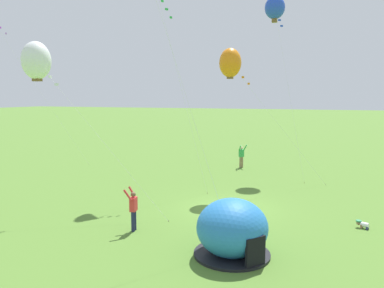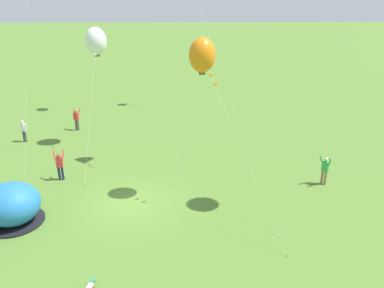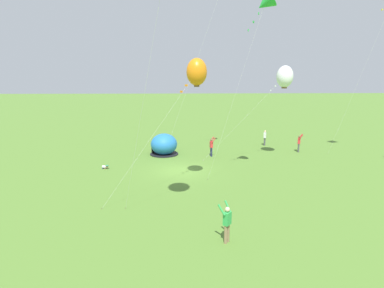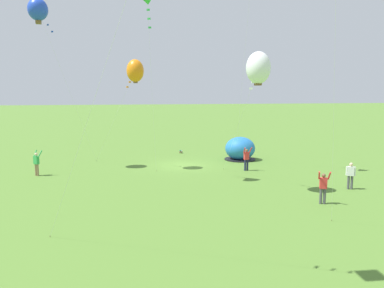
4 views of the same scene
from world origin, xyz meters
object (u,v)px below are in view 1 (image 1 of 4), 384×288
Objects in this scene: popup_tent at (232,229)px; kite_white at (36,61)px; person_with_toddler at (133,208)px; person_flying_kite at (241,155)px; kite_orange at (230,63)px; kite_blue at (275,8)px; toddler_crawling at (363,224)px.

kite_white is at bearing 77.06° from popup_tent.
kite_white is (1.53, 6.25, 6.56)m from person_with_toddler.
kite_white reaches higher than person_flying_kite.
kite_blue reaches higher than kite_orange.
popup_tent is 0.33× the size of kite_orange.
popup_tent is at bearing -164.50° from kite_orange.
person_with_toddler is 9.19m from kite_white.
toddler_crawling is at bearing -153.83° from kite_blue.
kite_white is at bearing 145.23° from kite_blue.
toddler_crawling is 0.06× the size of kite_white.
person_with_toddler is 10.99m from kite_orange.
kite_blue reaches higher than kite_white.
kite_blue is at bearing -94.98° from person_flying_kite.
kite_white is (-6.90, 8.26, -0.19)m from kite_orange.
toddler_crawling is at bearing -145.70° from person_flying_kite.
person_flying_kite is at bearing -27.31° from kite_white.
popup_tent is 0.21× the size of kite_blue.
kite_orange is at bearing 15.50° from popup_tent.
kite_white is (2.50, 10.87, 6.56)m from popup_tent.
popup_tent is at bearing -168.23° from person_flying_kite.
toddler_crawling is 0.04× the size of kite_blue.
kite_white reaches higher than popup_tent.
person_flying_kite is at bearing 11.77° from popup_tent.
popup_tent is 4.72m from person_with_toddler.
popup_tent is 12.94m from kite_white.
kite_white reaches higher than person_with_toddler.
kite_orange is 0.65× the size of kite_blue.
kite_blue is (15.60, -3.52, 11.34)m from person_with_toddler.
kite_orange is at bearing -173.12° from person_flying_kite.
kite_white is 0.65× the size of kite_blue.
person_with_toddler is 0.22× the size of kite_orange.
kite_blue reaches higher than person_flying_kite.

